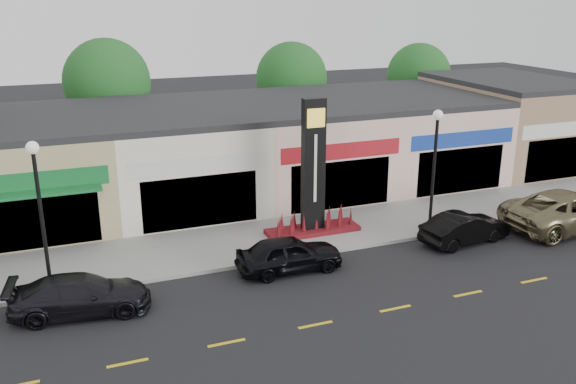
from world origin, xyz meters
name	(u,v)px	position (x,y,z in m)	size (l,w,h in m)	color
ground	(283,286)	(0.00, 0.00, 0.00)	(120.00, 120.00, 0.00)	black
sidewalk	(247,242)	(0.00, 4.35, 0.07)	(52.00, 4.30, 0.15)	gray
curb	(264,262)	(0.00, 2.10, 0.07)	(52.00, 0.20, 0.15)	gray
shop_beige	(32,168)	(-8.50, 11.46, 2.40)	(7.00, 10.85, 4.80)	tan
shop_cream	(177,154)	(-1.50, 11.47, 2.40)	(7.00, 10.01, 4.80)	white
shop_pink_w	(302,143)	(5.50, 11.47, 2.40)	(7.00, 10.01, 4.80)	beige
shop_pink_e	(411,133)	(12.50, 11.47, 2.40)	(7.00, 10.01, 4.80)	beige
shop_tan	(506,120)	(19.50, 11.48, 2.65)	(7.00, 10.01, 5.30)	#8D6C52
tree_rear_west	(107,82)	(-4.00, 19.50, 5.22)	(5.20, 5.20, 7.83)	#382619
tree_rear_mid	(292,78)	(8.00, 19.50, 4.88)	(4.80, 4.80, 7.29)	#382619
tree_rear_east	(418,75)	(18.00, 19.50, 4.63)	(4.60, 4.60, 6.94)	#382619
lamp_west_near	(40,202)	(-8.00, 2.50, 3.48)	(0.44, 0.44, 5.47)	black
lamp_east_near	(435,159)	(8.00, 2.50, 3.48)	(0.44, 0.44, 5.47)	black
pylon_sign	(313,187)	(3.00, 4.20, 2.27)	(4.20, 1.30, 6.00)	#5A0F11
car_dark_sedan	(80,295)	(-7.05, 0.58, 0.67)	(4.61, 1.87, 1.34)	black
car_black_sedan	(289,254)	(0.69, 1.14, 0.70)	(4.13, 1.66, 1.41)	black
car_black_conv	(464,228)	(8.77, 1.03, 0.67)	(4.06, 1.42, 1.34)	black
car_gold_suv	(569,210)	(14.29, 0.73, 0.89)	(6.37, 2.94, 1.77)	#7B6F4E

